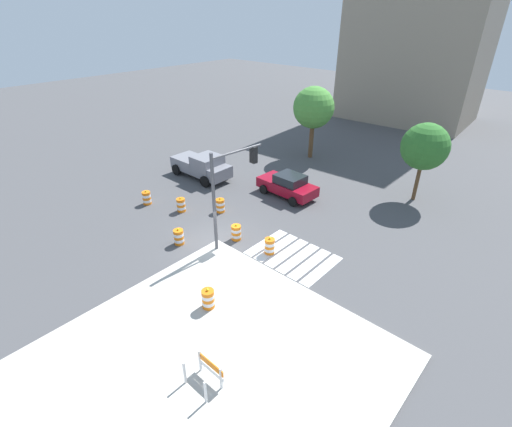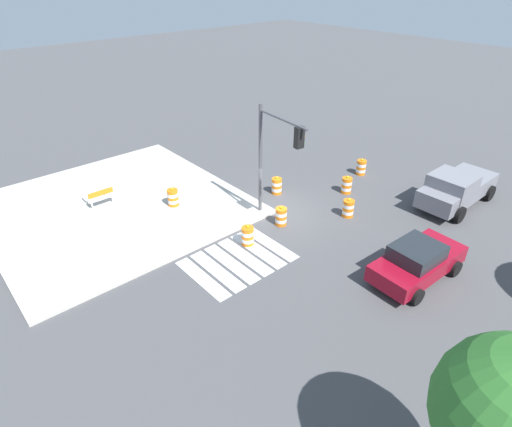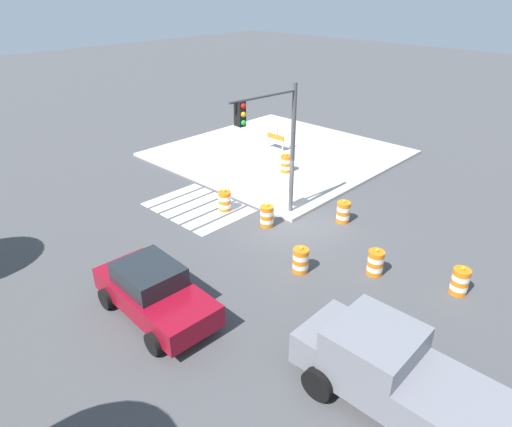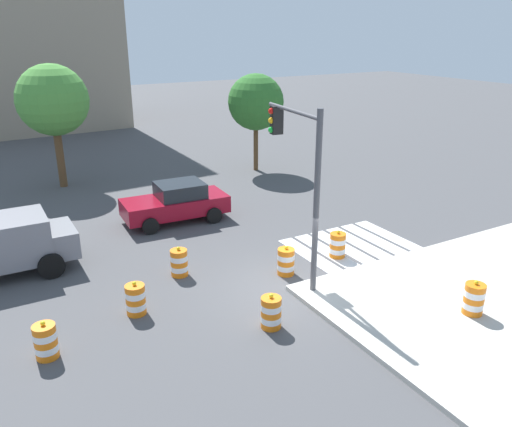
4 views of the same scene
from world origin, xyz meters
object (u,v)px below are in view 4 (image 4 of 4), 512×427
traffic_barrel_near_corner (179,263)px  street_tree_streetside_near (53,101)px  traffic_barrel_median_near (338,245)px  traffic_light_pole (298,161)px  traffic_barrel_crosswalk_end (271,312)px  street_tree_streetside_mid (256,102)px  traffic_barrel_lane_center (286,262)px  sports_car (176,202)px  traffic_barrel_median_far (136,299)px  traffic_barrel_far_curb (46,341)px  traffic_barrel_on_sidewalk (474,299)px

traffic_barrel_near_corner → street_tree_streetside_near: bearing=96.8°
traffic_barrel_median_near → traffic_light_pole: bearing=-164.1°
traffic_barrel_crosswalk_end → street_tree_streetside_mid: (7.64, 14.39, 3.35)m
traffic_barrel_lane_center → street_tree_streetside_near: size_ratio=0.17×
sports_car → traffic_barrel_median_near: 7.22m
traffic_barrel_median_near → traffic_barrel_median_far: (-7.36, -0.24, 0.00)m
traffic_barrel_near_corner → sports_car: bearing=69.7°
sports_car → traffic_barrel_lane_center: size_ratio=4.30×
traffic_barrel_near_corner → traffic_barrel_crosswalk_end: 4.27m
traffic_barrel_crosswalk_end → traffic_barrel_lane_center: 3.24m
traffic_barrel_far_curb → traffic_barrel_median_far: bearing=20.0°
traffic_barrel_lane_center → street_tree_streetside_mid: street_tree_streetside_mid is taller
traffic_barrel_crosswalk_end → sports_car: bearing=85.1°
traffic_barrel_median_near → traffic_barrel_lane_center: bearing=-174.3°
traffic_barrel_far_curb → street_tree_streetside_near: (3.03, 14.89, 3.88)m
traffic_barrel_median_near → traffic_barrel_on_sidewalk: traffic_barrel_on_sidewalk is taller
traffic_barrel_near_corner → traffic_barrel_on_sidewalk: 8.98m
traffic_barrel_median_far → traffic_barrel_near_corner: bearing=40.2°
traffic_barrel_on_sidewalk → traffic_barrel_median_near: bearing=98.7°
traffic_barrel_lane_center → traffic_barrel_median_far: bearing=-179.9°
sports_car → traffic_barrel_near_corner: (-1.78, -4.81, -0.36)m
sports_car → traffic_barrel_median_far: size_ratio=4.30×
traffic_barrel_near_corner → traffic_barrel_crosswalk_end: (1.02, -4.15, 0.00)m
traffic_barrel_near_corner → traffic_barrel_median_near: bearing=-14.7°
traffic_barrel_median_far → street_tree_streetside_mid: size_ratio=0.19×
traffic_barrel_crosswalk_end → street_tree_streetside_near: size_ratio=0.17×
traffic_barrel_median_far → street_tree_streetside_mid: (10.62, 11.90, 3.35)m
street_tree_streetside_mid → traffic_barrel_median_far: bearing=-131.8°
traffic_barrel_median_far → street_tree_streetside_near: street_tree_streetside_near is taller
traffic_barrel_near_corner → traffic_barrel_lane_center: (3.09, -1.65, 0.00)m
street_tree_streetside_mid → traffic_barrel_near_corner: bearing=-130.2°
traffic_barrel_median_far → traffic_barrel_on_sidewalk: size_ratio=1.00×
traffic_barrel_lane_center → traffic_light_pole: bearing=-74.3°
traffic_light_pole → street_tree_streetside_near: street_tree_streetside_near is taller
traffic_light_pole → street_tree_streetside_mid: traffic_light_pole is taller
sports_car → street_tree_streetside_near: street_tree_streetside_near is taller
traffic_barrel_on_sidewalk → traffic_barrel_near_corner: bearing=133.5°
traffic_barrel_crosswalk_end → traffic_barrel_lane_center: bearing=50.3°
traffic_barrel_on_sidewalk → traffic_light_pole: traffic_light_pole is taller
sports_car → traffic_barrel_lane_center: sports_car is taller
traffic_barrel_lane_center → street_tree_streetside_mid: 13.56m
traffic_barrel_near_corner → street_tree_streetside_mid: (8.66, 10.24, 3.35)m
traffic_barrel_crosswalk_end → traffic_barrel_far_curb: (-5.53, 1.56, 0.00)m
traffic_barrel_lane_center → traffic_barrel_crosswalk_end: bearing=-129.7°
traffic_barrel_lane_center → traffic_light_pole: 3.48m
traffic_barrel_lane_center → traffic_barrel_median_near: bearing=5.7°
sports_car → traffic_light_pole: bearing=-78.3°
street_tree_streetside_near → traffic_barrel_lane_center: bearing=-71.9°
traffic_barrel_crosswalk_end → traffic_barrel_median_far: (-2.98, 2.49, 0.00)m
sports_car → traffic_barrel_crosswalk_end: size_ratio=4.30×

